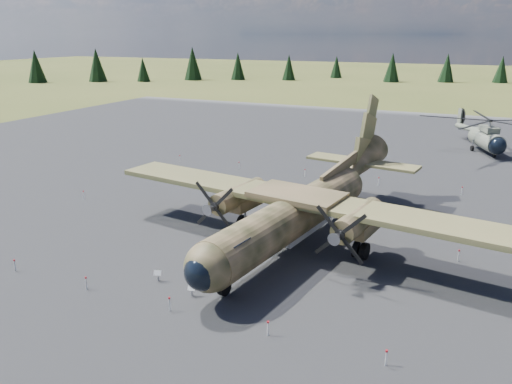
% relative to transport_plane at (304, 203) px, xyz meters
% --- Properties ---
extents(ground, '(500.00, 500.00, 0.00)m').
position_rel_transport_plane_xyz_m(ground, '(-5.56, 0.89, -2.96)').
color(ground, brown).
rests_on(ground, ground).
extents(apron, '(120.00, 120.00, 0.04)m').
position_rel_transport_plane_xyz_m(apron, '(-5.56, 10.89, -2.96)').
color(apron, '#535357').
rests_on(apron, ground).
extents(transport_plane, '(31.35, 28.26, 10.32)m').
position_rel_transport_plane_xyz_m(transport_plane, '(0.00, 0.00, 0.00)').
color(transport_plane, '#36371E').
rests_on(transport_plane, ground).
extents(helicopter_near, '(22.88, 22.88, 4.47)m').
position_rel_transport_plane_xyz_m(helicopter_near, '(12.33, 37.44, 0.21)').
color(helicopter_near, slate).
rests_on(helicopter_near, ground).
extents(info_placard_left, '(0.51, 0.32, 0.74)m').
position_rel_transport_plane_xyz_m(info_placard_left, '(-6.22, -9.93, -2.47)').
color(info_placard_left, gray).
rests_on(info_placard_left, ground).
extents(info_placard_right, '(0.46, 0.24, 0.69)m').
position_rel_transport_plane_xyz_m(info_placard_right, '(-3.29, -10.69, -2.51)').
color(info_placard_right, gray).
rests_on(info_placard_right, ground).
extents(barrier_fence, '(33.12, 29.62, 0.85)m').
position_rel_transport_plane_xyz_m(barrier_fence, '(-6.02, 0.81, -2.46)').
color(barrier_fence, white).
rests_on(barrier_fence, ground).
extents(treeline, '(299.71, 294.56, 10.96)m').
position_rel_transport_plane_xyz_m(treeline, '(-9.10, -7.43, 1.89)').
color(treeline, black).
rests_on(treeline, ground).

